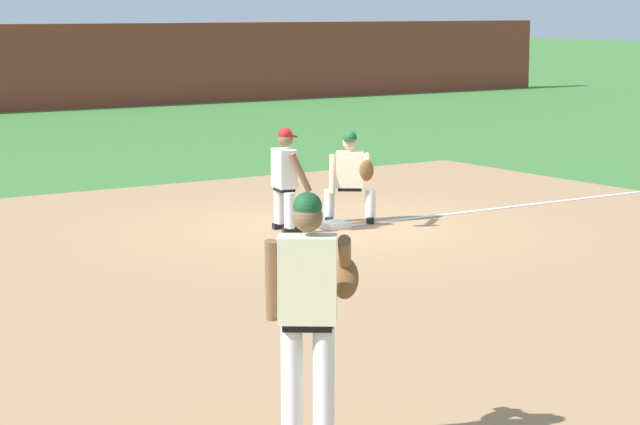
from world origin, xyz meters
The scene contains 7 objects.
ground_plane centered at (0.00, 0.00, 0.00)m, with size 160.00×160.00×0.00m, color #3D7533.
infield_dirt_patch centered at (-2.64, -3.71, 0.00)m, with size 18.00×18.00×0.01m, color #A87F56.
first_base_bag centered at (0.00, 0.00, 0.04)m, with size 0.38×0.38×0.09m, color white.
baseball centered at (-0.99, -1.40, 0.04)m, with size 0.07×0.07×0.07m, color white.
pitcher centered at (-5.24, -7.40, 1.06)m, with size 0.84×0.56×1.86m.
first_baseman centered at (0.42, 0.18, 0.73)m, with size 0.72×1.09×1.34m.
baserunner centered at (-0.72, 0.14, 0.79)m, with size 0.52×0.64×1.46m.
Camera 1 is at (-9.80, -14.39, 3.09)m, focal length 70.00 mm.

